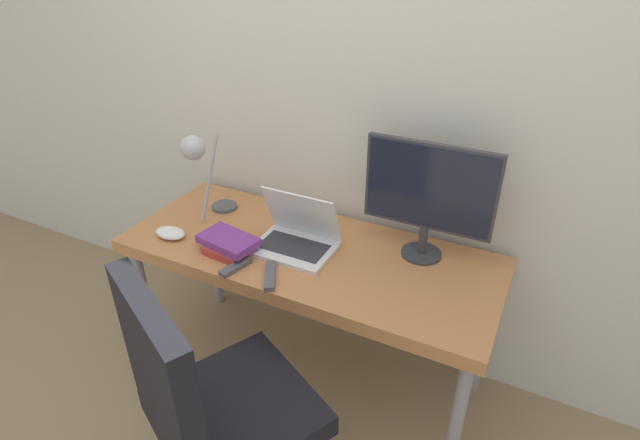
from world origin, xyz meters
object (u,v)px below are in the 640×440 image
desk_lamp (199,160)px  book_stack (229,244)px  game_controller (170,233)px  monitor (429,193)px  laptop (296,237)px  office_chair (208,402)px

desk_lamp → book_stack: 0.40m
book_stack → game_controller: size_ratio=1.84×
book_stack → monitor: bearing=25.2°
laptop → monitor: (0.49, 0.19, 0.24)m
laptop → monitor: size_ratio=0.64×
book_stack → game_controller: 0.30m
office_chair → game_controller: 0.83m
office_chair → book_stack: bearing=117.7°
book_stack → office_chair: bearing=-62.3°
monitor → game_controller: bearing=-160.6°
desk_lamp → game_controller: bearing=-105.9°
monitor → book_stack: monitor is taller
book_stack → game_controller: (-0.30, -0.02, -0.02)m
laptop → monitor: bearing=20.6°
laptop → desk_lamp: size_ratio=0.78×
desk_lamp → game_controller: (-0.05, -0.19, -0.29)m
laptop → game_controller: size_ratio=2.31×
monitor → desk_lamp: monitor is taller
office_chair → laptop: bearing=94.4°
desk_lamp → office_chair: bearing=-53.5°
monitor → office_chair: bearing=-115.9°
monitor → desk_lamp: 1.00m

